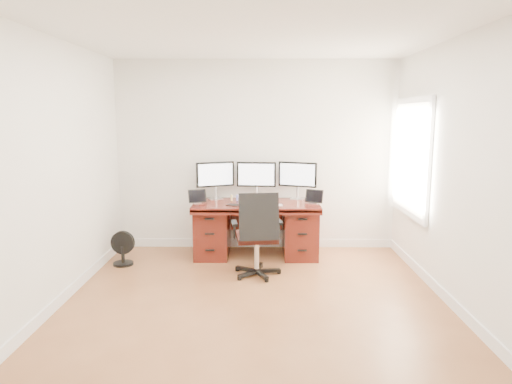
{
  "coord_description": "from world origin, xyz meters",
  "views": [
    {
      "loc": [
        0.05,
        -4.29,
        1.93
      ],
      "look_at": [
        0.0,
        1.5,
        0.95
      ],
      "focal_mm": 32.0,
      "sensor_mm": 36.0,
      "label": 1
    }
  ],
  "objects_px": {
    "monitor_center": "(256,176)",
    "keyboard": "(259,206)",
    "desk": "(256,227)",
    "office_chair": "(257,249)",
    "floor_fan": "(123,249)"
  },
  "relations": [
    {
      "from": "keyboard",
      "to": "floor_fan",
      "type": "bearing_deg",
      "value": 165.34
    },
    {
      "from": "desk",
      "to": "keyboard",
      "type": "height_order",
      "value": "keyboard"
    },
    {
      "from": "floor_fan",
      "to": "desk",
      "type": "bearing_deg",
      "value": 16.31
    },
    {
      "from": "office_chair",
      "to": "keyboard",
      "type": "height_order",
      "value": "office_chair"
    },
    {
      "from": "office_chair",
      "to": "keyboard",
      "type": "xyz_separation_m",
      "value": [
        0.02,
        0.58,
        0.41
      ]
    },
    {
      "from": "desk",
      "to": "keyboard",
      "type": "xyz_separation_m",
      "value": [
        0.04,
        -0.26,
        0.36
      ]
    },
    {
      "from": "desk",
      "to": "office_chair",
      "type": "bearing_deg",
      "value": -88.71
    },
    {
      "from": "office_chair",
      "to": "floor_fan",
      "type": "bearing_deg",
      "value": 159.56
    },
    {
      "from": "monitor_center",
      "to": "keyboard",
      "type": "distance_m",
      "value": 0.6
    },
    {
      "from": "keyboard",
      "to": "desk",
      "type": "bearing_deg",
      "value": 77.58
    },
    {
      "from": "office_chair",
      "to": "keyboard",
      "type": "bearing_deg",
      "value": 81.11
    },
    {
      "from": "desk",
      "to": "keyboard",
      "type": "distance_m",
      "value": 0.44
    },
    {
      "from": "desk",
      "to": "monitor_center",
      "type": "distance_m",
      "value": 0.72
    },
    {
      "from": "office_chair",
      "to": "floor_fan",
      "type": "height_order",
      "value": "office_chair"
    },
    {
      "from": "desk",
      "to": "monitor_center",
      "type": "relative_size",
      "value": 3.09
    }
  ]
}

